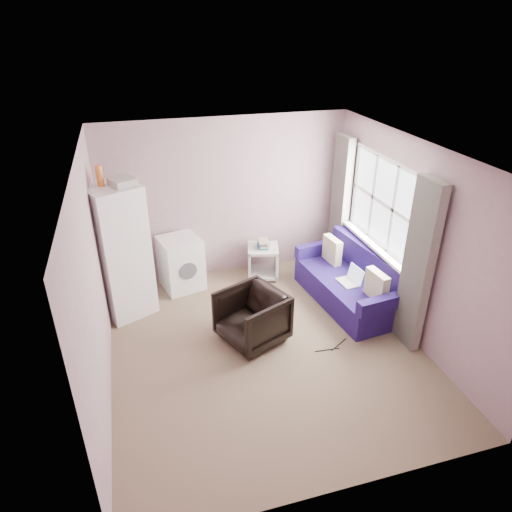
# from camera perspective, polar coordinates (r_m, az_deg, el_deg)

# --- Properties ---
(room) EXTENTS (3.84, 4.24, 2.54)m
(room) POSITION_cam_1_polar(r_m,az_deg,el_deg) (5.27, 1.45, -0.49)
(room) COLOR #816B54
(room) RESTS_ON ground
(armchair) EXTENTS (0.93, 0.96, 0.77)m
(armchair) POSITION_cam_1_polar(r_m,az_deg,el_deg) (5.84, -0.52, -7.39)
(armchair) COLOR black
(armchair) RESTS_ON ground
(fridge) EXTENTS (0.85, 0.85, 2.13)m
(fridge) POSITION_cam_1_polar(r_m,az_deg,el_deg) (6.41, -16.65, 0.62)
(fridge) COLOR white
(fridge) RESTS_ON ground
(washing_machine) EXTENTS (0.70, 0.70, 0.82)m
(washing_machine) POSITION_cam_1_polar(r_m,az_deg,el_deg) (7.05, -9.36, -0.76)
(washing_machine) COLOR white
(washing_machine) RESTS_ON ground
(side_table) EXTENTS (0.58, 0.58, 0.65)m
(side_table) POSITION_cam_1_polar(r_m,az_deg,el_deg) (7.29, 0.87, -0.43)
(side_table) COLOR beige
(side_table) RESTS_ON ground
(sofa) EXTENTS (1.04, 1.92, 0.82)m
(sofa) POSITION_cam_1_polar(r_m,az_deg,el_deg) (6.80, 11.83, -3.37)
(sofa) COLOR navy
(sofa) RESTS_ON ground
(window_dressing) EXTENTS (0.17, 2.62, 2.18)m
(window_dressing) POSITION_cam_1_polar(r_m,az_deg,el_deg) (6.57, 14.47, 3.14)
(window_dressing) COLOR white
(window_dressing) RESTS_ON ground
(floor_cables) EXTENTS (0.49, 0.18, 0.01)m
(floor_cables) POSITION_cam_1_polar(r_m,az_deg,el_deg) (6.01, 9.61, -11.17)
(floor_cables) COLOR black
(floor_cables) RESTS_ON ground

